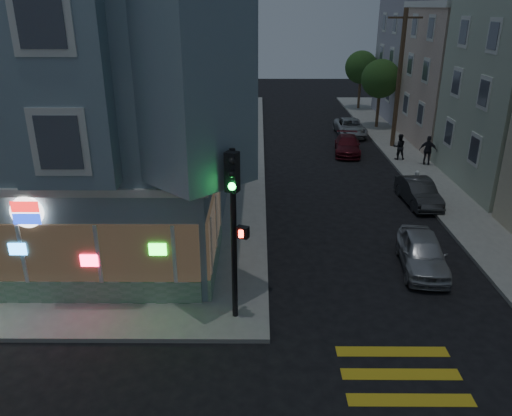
{
  "coord_description": "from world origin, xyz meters",
  "views": [
    {
      "loc": [
        2.66,
        -10.09,
        9.2
      ],
      "look_at": [
        2.56,
        6.27,
        2.58
      ],
      "focal_mm": 35.0,
      "sensor_mm": 36.0,
      "label": 1
    }
  ],
  "objects_px": {
    "parked_car_d": "(350,127)",
    "fire_hydrant": "(417,177)",
    "pedestrian_b": "(428,150)",
    "utility_pole": "(399,78)",
    "parked_car_a": "(422,253)",
    "pedestrian_a": "(399,147)",
    "parked_car_c": "(348,145)",
    "traffic_signal": "(234,210)",
    "parked_car_b": "(418,192)",
    "street_tree_near": "(381,79)",
    "street_tree_far": "(361,67)"
  },
  "relations": [
    {
      "from": "parked_car_d",
      "to": "fire_hydrant",
      "type": "relative_size",
      "value": 5.73
    },
    {
      "from": "street_tree_near",
      "to": "street_tree_far",
      "type": "relative_size",
      "value": 1.0
    },
    {
      "from": "street_tree_far",
      "to": "parked_car_b",
      "type": "relative_size",
      "value": 1.4
    },
    {
      "from": "street_tree_far",
      "to": "pedestrian_b",
      "type": "height_order",
      "value": "street_tree_far"
    },
    {
      "from": "parked_car_c",
      "to": "parked_car_d",
      "type": "xyz_separation_m",
      "value": [
        1.05,
        5.2,
        0.03
      ]
    },
    {
      "from": "street_tree_far",
      "to": "parked_car_a",
      "type": "height_order",
      "value": "street_tree_far"
    },
    {
      "from": "pedestrian_b",
      "to": "fire_hydrant",
      "type": "relative_size",
      "value": 2.3
    },
    {
      "from": "parked_car_b",
      "to": "fire_hydrant",
      "type": "distance_m",
      "value": 2.64
    },
    {
      "from": "street_tree_far",
      "to": "parked_car_d",
      "type": "relative_size",
      "value": 1.19
    },
    {
      "from": "pedestrian_a",
      "to": "parked_car_c",
      "type": "bearing_deg",
      "value": -32.28
    },
    {
      "from": "parked_car_c",
      "to": "parked_car_d",
      "type": "height_order",
      "value": "parked_car_d"
    },
    {
      "from": "street_tree_near",
      "to": "street_tree_far",
      "type": "height_order",
      "value": "same"
    },
    {
      "from": "street_tree_far",
      "to": "parked_car_d",
      "type": "bearing_deg",
      "value": -103.84
    },
    {
      "from": "pedestrian_a",
      "to": "parked_car_d",
      "type": "relative_size",
      "value": 0.36
    },
    {
      "from": "parked_car_c",
      "to": "pedestrian_a",
      "type": "bearing_deg",
      "value": -23.91
    },
    {
      "from": "parked_car_b",
      "to": "traffic_signal",
      "type": "xyz_separation_m",
      "value": [
        -8.68,
        -10.19,
        3.19
      ]
    },
    {
      "from": "parked_car_d",
      "to": "traffic_signal",
      "type": "height_order",
      "value": "traffic_signal"
    },
    {
      "from": "parked_car_b",
      "to": "parked_car_d",
      "type": "height_order",
      "value": "parked_car_b"
    },
    {
      "from": "street_tree_far",
      "to": "pedestrian_b",
      "type": "relative_size",
      "value": 2.96
    },
    {
      "from": "parked_car_b",
      "to": "street_tree_near",
      "type": "bearing_deg",
      "value": 81.34
    },
    {
      "from": "pedestrian_b",
      "to": "parked_car_c",
      "type": "height_order",
      "value": "pedestrian_b"
    },
    {
      "from": "utility_pole",
      "to": "street_tree_far",
      "type": "distance_m",
      "value": 14.03
    },
    {
      "from": "parked_car_c",
      "to": "traffic_signal",
      "type": "relative_size",
      "value": 0.75
    },
    {
      "from": "pedestrian_a",
      "to": "parked_car_c",
      "type": "height_order",
      "value": "pedestrian_a"
    },
    {
      "from": "pedestrian_a",
      "to": "traffic_signal",
      "type": "distance_m",
      "value": 20.22
    },
    {
      "from": "utility_pole",
      "to": "parked_car_c",
      "type": "distance_m",
      "value": 5.63
    },
    {
      "from": "pedestrian_b",
      "to": "street_tree_near",
      "type": "bearing_deg",
      "value": -62.8
    },
    {
      "from": "street_tree_near",
      "to": "pedestrian_a",
      "type": "xyz_separation_m",
      "value": [
        -0.65,
        -9.34,
        -2.97
      ]
    },
    {
      "from": "parked_car_a",
      "to": "fire_hydrant",
      "type": "relative_size",
      "value": 5.03
    },
    {
      "from": "street_tree_near",
      "to": "pedestrian_a",
      "type": "distance_m",
      "value": 9.82
    },
    {
      "from": "pedestrian_a",
      "to": "pedestrian_b",
      "type": "height_order",
      "value": "pedestrian_b"
    },
    {
      "from": "pedestrian_b",
      "to": "parked_car_b",
      "type": "bearing_deg",
      "value": 91.95
    },
    {
      "from": "utility_pole",
      "to": "parked_car_a",
      "type": "distance_m",
      "value": 18.18
    },
    {
      "from": "parked_car_c",
      "to": "fire_hydrant",
      "type": "distance_m",
      "value": 7.15
    },
    {
      "from": "parked_car_d",
      "to": "utility_pole",
      "type": "bearing_deg",
      "value": -57.59
    },
    {
      "from": "utility_pole",
      "to": "parked_car_b",
      "type": "xyz_separation_m",
      "value": [
        -1.37,
        -10.72,
        -4.17
      ]
    },
    {
      "from": "utility_pole",
      "to": "fire_hydrant",
      "type": "xyz_separation_m",
      "value": [
        -0.7,
        -8.17,
        -4.24
      ]
    },
    {
      "from": "pedestrian_a",
      "to": "traffic_signal",
      "type": "relative_size",
      "value": 0.3
    },
    {
      "from": "street_tree_far",
      "to": "pedestrian_b",
      "type": "distance_m",
      "value": 18.75
    },
    {
      "from": "parked_car_a",
      "to": "traffic_signal",
      "type": "height_order",
      "value": "traffic_signal"
    },
    {
      "from": "street_tree_near",
      "to": "fire_hydrant",
      "type": "xyz_separation_m",
      "value": [
        -0.9,
        -14.17,
        -3.37
      ]
    },
    {
      "from": "pedestrian_b",
      "to": "parked_car_b",
      "type": "relative_size",
      "value": 0.47
    },
    {
      "from": "utility_pole",
      "to": "parked_car_a",
      "type": "xyz_separation_m",
      "value": [
        -3.21,
        -17.41,
        -4.13
      ]
    },
    {
      "from": "street_tree_near",
      "to": "pedestrian_b",
      "type": "xyz_separation_m",
      "value": [
        0.8,
        -10.51,
        -2.89
      ]
    },
    {
      "from": "pedestrian_a",
      "to": "parked_car_b",
      "type": "bearing_deg",
      "value": 81.9
    },
    {
      "from": "street_tree_near",
      "to": "street_tree_far",
      "type": "xyz_separation_m",
      "value": [
        0.0,
        8.0,
        0.0
      ]
    },
    {
      "from": "street_tree_near",
      "to": "fire_hydrant",
      "type": "distance_m",
      "value": 14.59
    },
    {
      "from": "street_tree_far",
      "to": "fire_hydrant",
      "type": "distance_m",
      "value": 22.44
    },
    {
      "from": "pedestrian_a",
      "to": "parked_car_d",
      "type": "distance_m",
      "value": 7.26
    },
    {
      "from": "parked_car_a",
      "to": "parked_car_c",
      "type": "relative_size",
      "value": 0.97
    }
  ]
}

